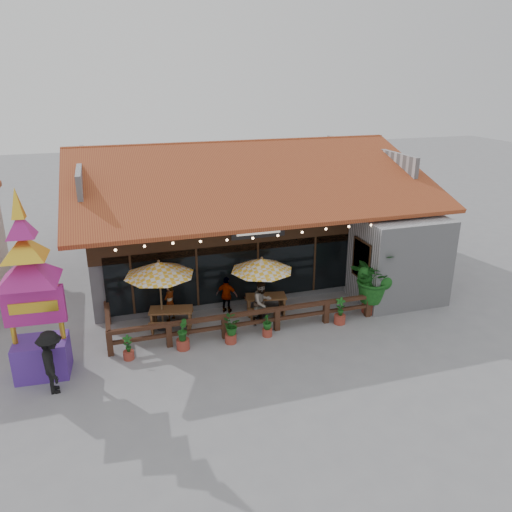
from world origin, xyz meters
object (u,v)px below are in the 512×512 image
object	(u,v)px
picnic_table_right	(266,302)
pedestrian	(52,362)
umbrella_left	(159,269)
umbrella_right	(262,265)
picnic_table_left	(171,315)
thai_sign_tower	(29,274)
tropical_plant	(373,278)

from	to	relation	value
picnic_table_right	pedestrian	bearing A→B (deg)	-158.34
umbrella_left	umbrella_right	bearing A→B (deg)	-4.80
picnic_table_left	thai_sign_tower	xyz separation A→B (m)	(-4.33, -1.88, 2.92)
thai_sign_tower	picnic_table_left	bearing A→B (deg)	23.51
umbrella_right	thai_sign_tower	world-z (taller)	thai_sign_tower
umbrella_right	picnic_table_left	size ratio (longest dim) A/B	1.37
picnic_table_left	picnic_table_right	xyz separation A→B (m)	(3.77, 0.09, -0.01)
picnic_table_left	pedestrian	bearing A→B (deg)	-142.90
thai_sign_tower	tropical_plant	bearing A→B (deg)	3.89
umbrella_right	tropical_plant	bearing A→B (deg)	-10.43
umbrella_left	umbrella_right	xyz separation A→B (m)	(3.80, -0.32, -0.16)
picnic_table_right	tropical_plant	world-z (taller)	tropical_plant
picnic_table_right	thai_sign_tower	xyz separation A→B (m)	(-8.10, -1.97, 2.92)
pedestrian	umbrella_right	bearing A→B (deg)	-78.01
thai_sign_tower	tropical_plant	world-z (taller)	thai_sign_tower
umbrella_right	tropical_plant	xyz separation A→B (m)	(4.35, -0.80, -0.76)
picnic_table_right	tropical_plant	size ratio (longest dim) A/B	0.70
umbrella_right	pedestrian	world-z (taller)	umbrella_right
pedestrian	tropical_plant	bearing A→B (deg)	-88.88
tropical_plant	pedestrian	size ratio (longest dim) A/B	1.29
thai_sign_tower	pedestrian	distance (m)	2.70
umbrella_left	umbrella_right	size ratio (longest dim) A/B	1.12
umbrella_right	picnic_table_left	bearing A→B (deg)	175.79
picnic_table_left	tropical_plant	world-z (taller)	tropical_plant
picnic_table_right	umbrella_left	bearing A→B (deg)	-179.68
umbrella_left	pedestrian	size ratio (longest dim) A/B	1.43
thai_sign_tower	pedestrian	xyz separation A→B (m)	(0.40, -1.09, -2.44)
picnic_table_left	pedestrian	world-z (taller)	pedestrian
umbrella_left	pedestrian	distance (m)	4.92
picnic_table_left	picnic_table_right	distance (m)	3.77
umbrella_left	tropical_plant	bearing A→B (deg)	-7.82
umbrella_left	tropical_plant	size ratio (longest dim) A/B	1.12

